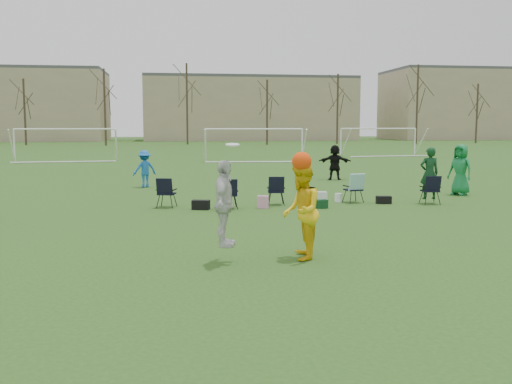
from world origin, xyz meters
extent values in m
plane|color=#264E18|center=(0.00, 0.00, 0.00)|extent=(260.00, 260.00, 0.00)
imported|color=blue|center=(-3.26, 14.38, 0.80)|extent=(1.18, 0.95, 1.59)
imported|color=#147439|center=(8.84, 9.84, 0.97)|extent=(1.02, 1.13, 1.94)
imported|color=black|center=(5.82, 16.56, 0.86)|extent=(1.67, 0.94, 1.72)
imported|color=silver|center=(-1.08, 0.21, 1.16)|extent=(0.62, 1.04, 1.66)
imported|color=yellow|center=(0.46, 0.35, 0.96)|extent=(0.89, 1.05, 1.92)
sphere|color=#F7440D|center=(0.46, 0.35, 1.95)|extent=(0.38, 0.38, 0.38)
cylinder|color=white|center=(-0.91, 0.17, 2.29)|extent=(0.27, 0.27, 0.06)
imported|color=#0F391B|center=(6.60, 7.75, 1.03)|extent=(0.68, 0.48, 1.77)
cube|color=black|center=(-1.18, 7.41, 0.15)|extent=(0.61, 0.43, 0.30)
cube|color=pink|center=(0.81, 7.43, 0.20)|extent=(0.39, 0.30, 0.40)
cube|color=#103B1C|center=(2.63, 7.15, 0.14)|extent=(0.47, 0.32, 0.28)
cube|color=white|center=(3.11, 8.94, 0.16)|extent=(0.44, 0.33, 0.32)
cylinder|color=white|center=(3.65, 8.55, 0.15)|extent=(0.26, 0.26, 0.30)
cube|color=black|center=(5.06, 7.90, 0.13)|extent=(0.53, 0.32, 0.26)
cube|color=black|center=(-2.26, 8.10, 0.48)|extent=(0.74, 0.74, 0.96)
cube|color=black|center=(-0.29, 7.49, 0.48)|extent=(0.61, 0.61, 0.96)
cube|color=black|center=(1.37, 8.17, 0.48)|extent=(0.66, 0.66, 0.96)
cube|color=black|center=(4.12, 8.36, 0.48)|extent=(0.71, 0.71, 0.96)
cube|color=black|center=(6.60, 7.65, 0.48)|extent=(0.63, 0.63, 0.96)
cylinder|color=white|center=(-13.64, 33.68, 1.20)|extent=(0.12, 0.12, 2.40)
cylinder|color=white|center=(-6.36, 34.32, 1.20)|extent=(0.12, 0.12, 2.40)
cylinder|color=white|center=(-10.00, 34.00, 2.40)|extent=(7.28, 0.76, 0.12)
cylinder|color=white|center=(0.36, 32.25, 1.20)|extent=(0.12, 0.12, 2.40)
cylinder|color=white|center=(7.64, 31.75, 1.20)|extent=(0.12, 0.12, 2.40)
cylinder|color=white|center=(4.00, 32.00, 2.40)|extent=(7.29, 0.63, 0.12)
cylinder|color=white|center=(12.39, 37.49, 1.20)|extent=(0.12, 0.12, 2.40)
cylinder|color=white|center=(19.61, 38.51, 1.20)|extent=(0.12, 0.12, 2.40)
cylinder|color=white|center=(16.00, 38.00, 2.40)|extent=(7.25, 1.13, 0.12)
cylinder|color=#382B21|center=(-22.00, 71.50, 4.50)|extent=(0.28, 0.28, 9.00)
cylinder|color=#382B21|center=(-11.00, 68.50, 5.10)|extent=(0.28, 0.28, 10.20)
cylinder|color=#382B21|center=(0.00, 71.50, 5.70)|extent=(0.28, 0.28, 11.40)
cylinder|color=#382B21|center=(11.00, 68.50, 4.50)|extent=(0.28, 0.28, 9.00)
cylinder|color=#382B21|center=(22.00, 71.50, 5.10)|extent=(0.28, 0.28, 10.20)
cylinder|color=#382B21|center=(33.00, 68.50, 5.70)|extent=(0.28, 0.28, 11.40)
cylinder|color=#382B21|center=(44.00, 71.50, 4.50)|extent=(0.28, 0.28, 9.00)
cube|color=tan|center=(12.00, 96.00, 5.50)|extent=(38.00, 16.00, 11.00)
cube|color=tan|center=(55.00, 96.00, 6.50)|extent=(30.00, 16.00, 13.00)
camera|label=1|loc=(-2.02, -10.54, 2.64)|focal=40.00mm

